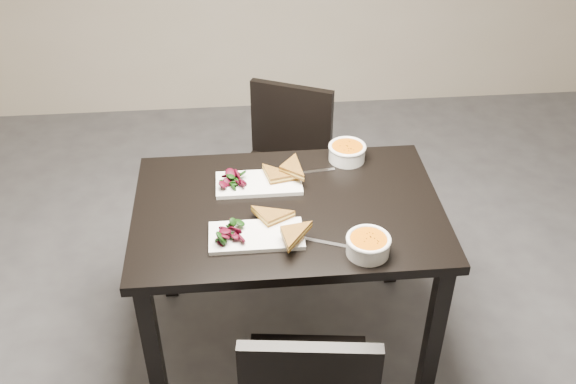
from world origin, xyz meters
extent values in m
plane|color=#47474C|center=(0.00, 0.00, 0.00)|extent=(5.00, 5.00, 0.00)
cube|color=black|center=(-0.35, 0.29, 0.73)|extent=(1.20, 0.80, 0.04)
cube|color=black|center=(-0.89, -0.05, 0.35)|extent=(0.06, 0.06, 0.71)
cube|color=black|center=(0.19, -0.05, 0.35)|extent=(0.06, 0.06, 0.71)
cube|color=black|center=(-0.89, 0.63, 0.35)|extent=(0.06, 0.06, 0.71)
cube|color=black|center=(0.19, 0.63, 0.35)|extent=(0.06, 0.06, 0.71)
cube|color=black|center=(-0.49, -0.11, 0.21)|extent=(0.04, 0.04, 0.41)
cube|color=black|center=(-0.33, 0.94, 0.43)|extent=(0.56, 0.56, 0.04)
cube|color=black|center=(-0.57, 0.85, 0.21)|extent=(0.05, 0.05, 0.41)
cube|color=black|center=(-0.24, 0.71, 0.21)|extent=(0.05, 0.05, 0.41)
cube|color=black|center=(-0.42, 1.18, 0.21)|extent=(0.05, 0.05, 0.41)
cube|color=black|center=(-0.09, 1.03, 0.21)|extent=(0.05, 0.05, 0.41)
cube|color=black|center=(-0.25, 1.12, 0.65)|extent=(0.40, 0.21, 0.40)
cube|color=white|center=(-0.48, 0.12, 0.76)|extent=(0.35, 0.17, 0.02)
cylinder|color=white|center=(-0.09, 0.00, 0.78)|extent=(0.15, 0.15, 0.06)
cylinder|color=orange|center=(-0.09, 0.00, 0.81)|extent=(0.13, 0.13, 0.02)
torus|color=white|center=(-0.09, 0.00, 0.81)|extent=(0.16, 0.16, 0.02)
cube|color=silver|center=(-0.23, 0.06, 0.75)|extent=(0.17, 0.08, 0.00)
cube|color=white|center=(-0.45, 0.45, 0.76)|extent=(0.35, 0.17, 0.02)
cylinder|color=white|center=(-0.07, 0.60, 0.78)|extent=(0.16, 0.16, 0.06)
cylinder|color=orange|center=(-0.07, 0.60, 0.81)|extent=(0.13, 0.13, 0.02)
torus|color=white|center=(-0.07, 0.60, 0.81)|extent=(0.16, 0.16, 0.02)
cube|color=silver|center=(-0.22, 0.52, 0.75)|extent=(0.18, 0.04, 0.00)
camera|label=1|loc=(-0.53, -1.72, 2.29)|focal=40.88mm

